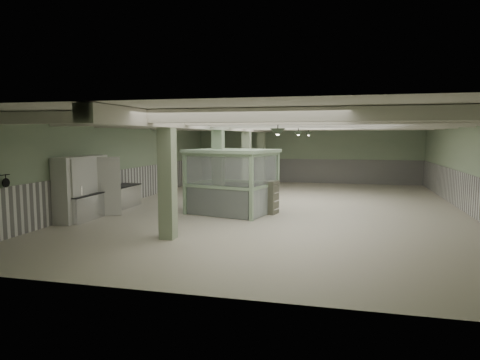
% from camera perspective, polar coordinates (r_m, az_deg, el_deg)
% --- Properties ---
extents(floor, '(20.00, 20.00, 0.00)m').
position_cam_1_polar(floor, '(17.66, 5.86, -3.75)').
color(floor, beige).
rests_on(floor, ground).
extents(ceiling, '(14.00, 20.00, 0.02)m').
position_cam_1_polar(ceiling, '(17.43, 5.98, 8.00)').
color(ceiling, white).
rests_on(ceiling, wall_back).
extents(wall_back, '(14.00, 0.02, 3.60)m').
position_cam_1_polar(wall_back, '(27.38, 8.83, 3.41)').
color(wall_back, '#90A483').
rests_on(wall_back, floor).
extents(wall_front, '(14.00, 0.02, 3.60)m').
position_cam_1_polar(wall_front, '(7.72, -4.44, -2.64)').
color(wall_front, '#90A483').
rests_on(wall_front, floor).
extents(wall_left, '(0.02, 20.00, 3.60)m').
position_cam_1_polar(wall_left, '(19.68, -14.73, 2.35)').
color(wall_left, '#90A483').
rests_on(wall_left, floor).
extents(wall_right, '(0.02, 20.00, 3.60)m').
position_cam_1_polar(wall_right, '(17.88, 28.73, 1.49)').
color(wall_right, '#90A483').
rests_on(wall_right, floor).
extents(wainscot_left, '(0.05, 19.90, 1.50)m').
position_cam_1_polar(wainscot_left, '(19.75, -14.59, -0.69)').
color(wainscot_left, silver).
rests_on(wainscot_left, floor).
extents(wainscot_right, '(0.05, 19.90, 1.50)m').
position_cam_1_polar(wainscot_right, '(17.98, 28.49, -1.85)').
color(wainscot_right, silver).
rests_on(wainscot_right, floor).
extents(wainscot_back, '(13.90, 0.05, 1.50)m').
position_cam_1_polar(wainscot_back, '(27.41, 8.79, 1.21)').
color(wainscot_back, silver).
rests_on(wainscot_back, floor).
extents(girder, '(0.45, 19.90, 0.40)m').
position_cam_1_polar(girder, '(17.94, -2.03, 7.27)').
color(girder, beige).
rests_on(girder, ceiling).
extents(beam_a, '(13.90, 0.35, 0.32)m').
position_cam_1_polar(beam_a, '(10.05, 0.01, 8.61)').
color(beam_a, beige).
rests_on(beam_a, ceiling).
extents(beam_b, '(13.90, 0.35, 0.32)m').
position_cam_1_polar(beam_b, '(12.49, 2.78, 8.06)').
color(beam_b, beige).
rests_on(beam_b, ceiling).
extents(beam_c, '(13.90, 0.35, 0.32)m').
position_cam_1_polar(beam_c, '(14.95, 4.64, 7.69)').
color(beam_c, beige).
rests_on(beam_c, ceiling).
extents(beam_d, '(13.90, 0.35, 0.32)m').
position_cam_1_polar(beam_d, '(17.42, 5.97, 7.41)').
color(beam_d, beige).
rests_on(beam_d, ceiling).
extents(beam_e, '(13.90, 0.35, 0.32)m').
position_cam_1_polar(beam_e, '(19.90, 6.97, 7.20)').
color(beam_e, beige).
rests_on(beam_e, ceiling).
extents(beam_f, '(13.90, 0.35, 0.32)m').
position_cam_1_polar(beam_f, '(22.38, 7.75, 7.04)').
color(beam_f, beige).
rests_on(beam_f, ceiling).
extents(beam_g, '(13.90, 0.35, 0.32)m').
position_cam_1_polar(beam_g, '(24.87, 8.37, 6.91)').
color(beam_g, beige).
rests_on(beam_g, ceiling).
extents(column_a, '(0.42, 0.42, 3.60)m').
position_cam_1_polar(column_a, '(12.32, -9.65, 0.48)').
color(column_a, '#98AA89').
rests_on(column_a, floor).
extents(column_b, '(0.42, 0.42, 3.60)m').
position_cam_1_polar(column_b, '(17.01, -2.93, 2.02)').
color(column_b, '#98AA89').
rests_on(column_b, floor).
extents(column_c, '(0.42, 0.42, 3.60)m').
position_cam_1_polar(column_c, '(21.83, 0.86, 2.87)').
color(column_c, '#98AA89').
rests_on(column_c, floor).
extents(column_d, '(0.42, 0.42, 3.60)m').
position_cam_1_polar(column_d, '(25.74, 2.87, 3.32)').
color(column_d, '#98AA89').
rests_on(column_d, floor).
extents(pendant_front, '(0.44, 0.44, 0.22)m').
position_cam_1_polar(pendant_front, '(12.39, 5.06, 6.35)').
color(pendant_front, '#324030').
rests_on(pendant_front, ceiling).
extents(pendant_mid, '(0.44, 0.44, 0.22)m').
position_cam_1_polar(pendant_mid, '(17.85, 7.78, 6.17)').
color(pendant_mid, '#324030').
rests_on(pendant_mid, ceiling).
extents(pendant_back, '(0.44, 0.44, 0.22)m').
position_cam_1_polar(pendant_back, '(22.83, 9.13, 6.07)').
color(pendant_back, '#324030').
rests_on(pendant_back, ceiling).
extents(prep_counter, '(0.81, 4.63, 0.91)m').
position_cam_1_polar(prep_counter, '(17.22, -17.63, -2.69)').
color(prep_counter, silver).
rests_on(prep_counter, floor).
extents(pitcher_near, '(0.20, 0.22, 0.25)m').
position_cam_1_polar(pitcher_near, '(17.54, -16.92, -0.66)').
color(pitcher_near, silver).
rests_on(pitcher_near, prep_counter).
extents(pitcher_far, '(0.25, 0.27, 0.28)m').
position_cam_1_polar(pitcher_far, '(16.49, -18.88, -1.08)').
color(pitcher_far, silver).
rests_on(pitcher_far, prep_counter).
extents(veg_colander, '(0.53, 0.53, 0.20)m').
position_cam_1_polar(veg_colander, '(15.67, -21.02, -1.63)').
color(veg_colander, '#46464C').
rests_on(veg_colander, prep_counter).
extents(orange_bowl, '(0.34, 0.34, 0.10)m').
position_cam_1_polar(orange_bowl, '(16.58, -18.66, -1.35)').
color(orange_bowl, '#B2B2B7').
rests_on(orange_bowl, prep_counter).
extents(skillet_far, '(0.03, 0.26, 0.26)m').
position_cam_1_polar(skillet_far, '(13.74, -28.75, -0.33)').
color(skillet_far, black).
rests_on(skillet_far, hook_rail).
extents(walkin_cooler, '(1.19, 2.49, 2.28)m').
position_cam_1_polar(walkin_cooler, '(16.13, -20.28, -0.91)').
color(walkin_cooler, silver).
rests_on(walkin_cooler, floor).
extents(guard_booth, '(3.56, 3.22, 2.44)m').
position_cam_1_polar(guard_booth, '(16.35, -1.05, 1.42)').
color(guard_booth, '#94B38F').
rests_on(guard_booth, floor).
extents(filing_cabinet, '(0.54, 0.66, 1.26)m').
position_cam_1_polar(filing_cabinet, '(16.25, 4.18, -2.32)').
color(filing_cabinet, '#656554').
rests_on(filing_cabinet, floor).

